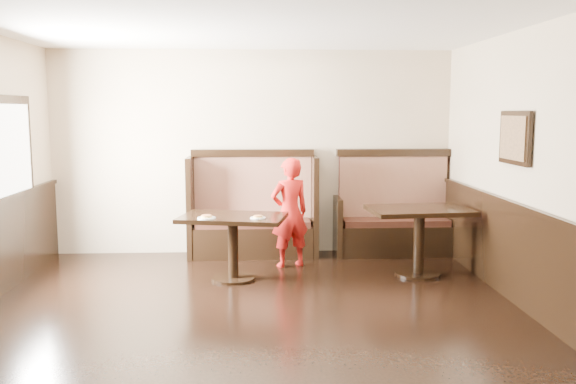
{
  "coord_description": "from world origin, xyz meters",
  "views": [
    {
      "loc": [
        0.06,
        -4.94,
        1.98
      ],
      "look_at": [
        0.43,
        2.35,
        1.0
      ],
      "focal_mm": 38.0,
      "sensor_mm": 36.0,
      "label": 1
    }
  ],
  "objects": [
    {
      "name": "child",
      "position": [
        0.47,
        2.66,
        0.7
      ],
      "size": [
        0.59,
        0.49,
        1.39
      ],
      "primitive_type": "imported",
      "rotation": [
        0.0,
        0.0,
        3.5
      ],
      "color": "red",
      "rests_on": "ground"
    },
    {
      "name": "table_neighbor",
      "position": [
        2.0,
        2.16,
        0.61
      ],
      "size": [
        1.24,
        0.87,
        0.82
      ],
      "rotation": [
        0.0,
        0.0,
        0.09
      ],
      "color": "black",
      "rests_on": "ground"
    },
    {
      "name": "booth_main",
      "position": [
        0.0,
        3.3,
        0.53
      ],
      "size": [
        1.75,
        0.72,
        1.45
      ],
      "color": "black",
      "rests_on": "ground"
    },
    {
      "name": "pizza_plate_right",
      "position": [
        0.07,
        1.88,
        0.78
      ],
      "size": [
        0.18,
        0.18,
        0.03
      ],
      "color": "white",
      "rests_on": "table_main"
    },
    {
      "name": "pizza_plate_left",
      "position": [
        -0.52,
        1.89,
        0.78
      ],
      "size": [
        0.21,
        0.21,
        0.04
      ],
      "color": "white",
      "rests_on": "table_main"
    },
    {
      "name": "booth_neighbor",
      "position": [
        1.95,
        3.29,
        0.48
      ],
      "size": [
        1.65,
        0.72,
        1.45
      ],
      "color": "black",
      "rests_on": "ground"
    },
    {
      "name": "table_main",
      "position": [
        -0.23,
        2.07,
        0.59
      ],
      "size": [
        1.33,
        0.98,
        0.76
      ],
      "rotation": [
        0.0,
        0.0,
        -0.2
      ],
      "color": "black",
      "rests_on": "ground"
    },
    {
      "name": "ground",
      "position": [
        0.0,
        0.0,
        0.0
      ],
      "size": [
        7.0,
        7.0,
        0.0
      ],
      "primitive_type": "plane",
      "color": "black",
      "rests_on": "ground"
    },
    {
      "name": "room_shell",
      "position": [
        -0.3,
        0.28,
        0.67
      ],
      "size": [
        7.0,
        7.0,
        7.0
      ],
      "color": "#C7AF90",
      "rests_on": "ground"
    }
  ]
}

